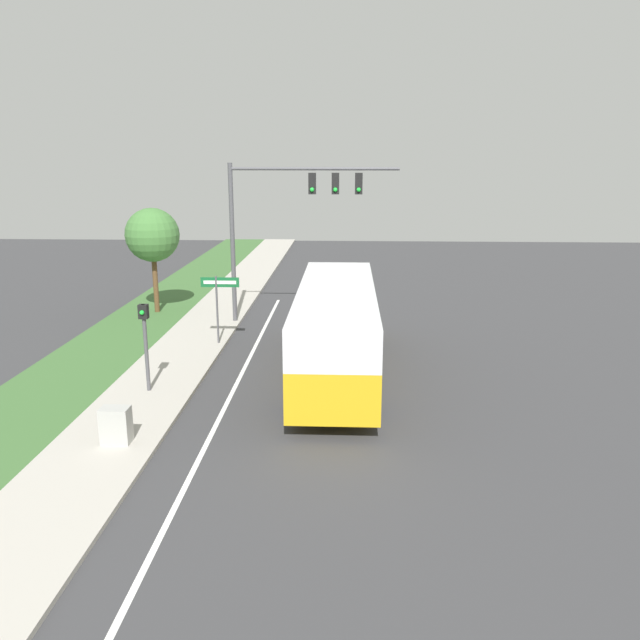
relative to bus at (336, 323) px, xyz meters
The scene contains 10 objects.
ground_plane 3.80m from the bus, 84.67° to the right, with size 80.00×80.00×0.00m, color #38383A.
sidewalk 6.99m from the bus, 150.63° to the right, with size 2.80×80.00×0.12m.
grass_verge 9.84m from the bus, 159.96° to the right, with size 3.60×80.00×0.10m.
lane_divider_near 5.02m from the bus, 134.78° to the right, with size 0.14×30.00×0.01m.
bus is the anchor object (origin of this frame).
signal_gantry 7.97m from the bus, 108.37° to the left, with size 7.37×0.41×7.11m.
pedestrian_signal 6.29m from the bus, 160.27° to the right, with size 0.28×0.34×2.92m.
street_sign 5.71m from the bus, 145.41° to the left, with size 1.51×0.08×2.83m.
utility_cabinet 8.19m from the bus, 133.43° to the right, with size 0.74×0.48×0.96m.
roadside_tree 12.36m from the bus, 136.31° to the left, with size 2.52×2.52×4.97m.
Camera 1 is at (0.05, -17.19, 7.24)m, focal length 35.00 mm.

